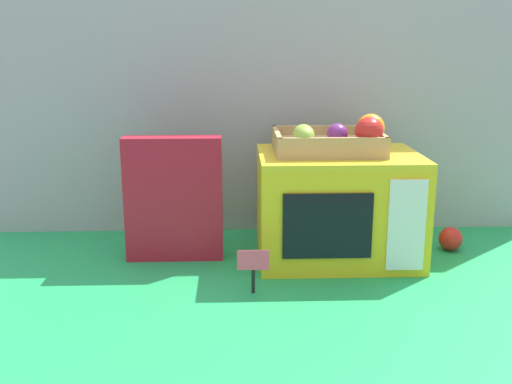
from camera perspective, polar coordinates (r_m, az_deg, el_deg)
name	(u,v)px	position (r m, az deg, el deg)	size (l,w,h in m)	color
ground_plane	(278,256)	(1.57, 2.11, -6.06)	(1.70, 1.70, 0.00)	#219E54
display_back_panel	(273,98)	(1.72, 1.64, 8.85)	(1.61, 0.03, 0.77)	#A0A3A8
toy_microwave	(338,206)	(1.54, 7.69, -1.32)	(0.40, 0.30, 0.27)	yellow
food_groups_crate	(335,140)	(1.50, 7.49, 4.84)	(0.27, 0.21, 0.10)	tan
cookie_set_box	(174,199)	(1.53, -7.73, -0.62)	(0.24, 0.06, 0.31)	#B2192D
price_sign	(253,265)	(1.33, -0.26, -6.85)	(0.07, 0.01, 0.10)	black
loose_toy_apple	(450,239)	(1.68, 17.83, -4.21)	(0.06, 0.06, 0.06)	red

